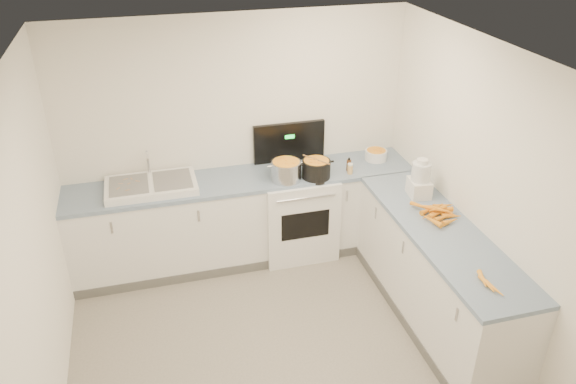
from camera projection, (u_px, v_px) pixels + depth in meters
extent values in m
cube|color=white|center=(245.00, 219.00, 5.85)|extent=(3.50, 0.60, 0.90)
cube|color=#7A90AD|center=(243.00, 179.00, 5.62)|extent=(3.50, 0.62, 0.04)
cube|color=white|center=(436.00, 276.00, 5.00)|extent=(0.60, 2.20, 0.90)
cube|color=#7A90AD|center=(443.00, 232.00, 4.77)|extent=(0.62, 2.20, 0.04)
cube|color=white|center=(296.00, 214.00, 5.95)|extent=(0.76, 0.65, 0.90)
cube|color=black|center=(289.00, 142.00, 5.87)|extent=(0.76, 0.05, 0.42)
cube|color=white|center=(151.00, 186.00, 5.39)|extent=(0.86, 0.52, 0.07)
cube|color=slate|center=(129.00, 185.00, 5.32)|extent=(0.36, 0.42, 0.01)
cube|color=slate|center=(172.00, 180.00, 5.42)|extent=(0.36, 0.42, 0.01)
cylinder|color=silver|center=(148.00, 162.00, 5.50)|extent=(0.03, 0.03, 0.24)
cylinder|color=silver|center=(286.00, 172.00, 5.53)|extent=(0.33, 0.33, 0.22)
cylinder|color=black|center=(316.00, 170.00, 5.59)|extent=(0.37, 0.37, 0.20)
cylinder|color=#AD7A47|center=(316.00, 160.00, 5.53)|extent=(0.20, 0.28, 0.01)
cylinder|color=white|center=(376.00, 155.00, 5.96)|extent=(0.25, 0.25, 0.11)
cylinder|color=#593319|center=(349.00, 165.00, 5.72)|extent=(0.05, 0.05, 0.12)
cylinder|color=#E5B266|center=(350.00, 169.00, 5.67)|extent=(0.05, 0.05, 0.09)
cube|color=white|center=(419.00, 188.00, 5.25)|extent=(0.21, 0.24, 0.16)
cylinder|color=silver|center=(421.00, 172.00, 5.17)|extent=(0.17, 0.17, 0.17)
cylinder|color=white|center=(422.00, 161.00, 5.12)|extent=(0.10, 0.10, 0.04)
cone|color=orange|center=(430.00, 215.00, 4.93)|extent=(0.21, 0.12, 0.05)
cone|color=orange|center=(450.00, 221.00, 4.83)|extent=(0.17, 0.09, 0.05)
cone|color=orange|center=(447.00, 213.00, 4.96)|extent=(0.14, 0.18, 0.05)
cone|color=orange|center=(428.00, 211.00, 5.00)|extent=(0.17, 0.10, 0.05)
cone|color=orange|center=(444.00, 217.00, 4.89)|extent=(0.22, 0.11, 0.05)
cone|color=orange|center=(451.00, 216.00, 4.92)|extent=(0.17, 0.09, 0.05)
cone|color=orange|center=(443.00, 206.00, 5.07)|extent=(0.19, 0.06, 0.05)
cone|color=orange|center=(441.00, 213.00, 4.97)|extent=(0.19, 0.16, 0.04)
cone|color=orange|center=(437.00, 214.00, 4.95)|extent=(0.21, 0.12, 0.05)
cone|color=orange|center=(421.00, 206.00, 5.04)|extent=(0.16, 0.17, 0.04)
cone|color=orange|center=(437.00, 207.00, 5.02)|extent=(0.18, 0.12, 0.04)
cone|color=orange|center=(432.00, 221.00, 4.81)|extent=(0.12, 0.21, 0.05)
cone|color=orange|center=(420.00, 206.00, 5.02)|extent=(0.15, 0.13, 0.04)
cone|color=orange|center=(441.00, 210.00, 4.93)|extent=(0.19, 0.17, 0.05)
cone|color=orange|center=(437.00, 209.00, 4.94)|extent=(0.18, 0.07, 0.05)
cone|color=orange|center=(442.00, 209.00, 4.97)|extent=(0.19, 0.08, 0.05)
cone|color=#FF9C26|center=(494.00, 288.00, 4.04)|extent=(0.07, 0.19, 0.04)
cone|color=#FF9C26|center=(487.00, 284.00, 4.08)|extent=(0.05, 0.19, 0.04)
cone|color=#FF9C26|center=(483.00, 279.00, 4.13)|extent=(0.09, 0.19, 0.04)
cube|color=tan|center=(121.00, 184.00, 5.34)|extent=(0.04, 0.01, 0.00)
cube|color=tan|center=(118.00, 188.00, 5.25)|extent=(0.03, 0.04, 0.00)
cube|color=tan|center=(128.00, 190.00, 5.22)|extent=(0.04, 0.02, 0.00)
cube|color=tan|center=(129.00, 184.00, 5.33)|extent=(0.03, 0.03, 0.00)
cube|color=tan|center=(138.00, 182.00, 5.37)|extent=(0.04, 0.02, 0.00)
cube|color=tan|center=(125.00, 179.00, 5.42)|extent=(0.05, 0.03, 0.00)
cube|color=tan|center=(137.00, 181.00, 5.38)|extent=(0.04, 0.03, 0.00)
cube|color=tan|center=(131.00, 179.00, 5.43)|extent=(0.02, 0.04, 0.00)
cube|color=tan|center=(138.00, 181.00, 5.38)|extent=(0.04, 0.03, 0.00)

